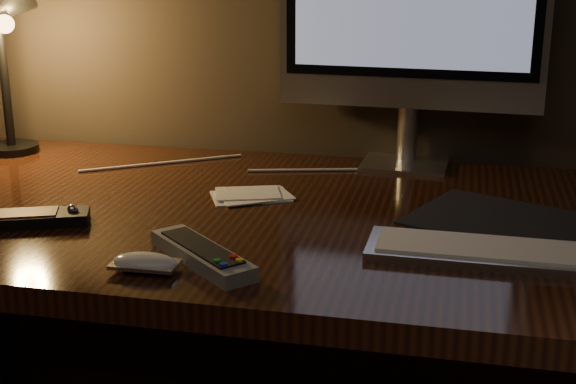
% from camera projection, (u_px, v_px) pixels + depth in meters
% --- Properties ---
extents(desk, '(1.60, 0.75, 0.75)m').
position_uv_depth(desk, '(268.00, 265.00, 1.44)').
color(desk, black).
rests_on(desk, ground).
extents(monitor, '(0.51, 0.16, 0.53)m').
position_uv_depth(monitor, '(412.00, 3.00, 1.50)').
color(monitor, silver).
rests_on(monitor, desk).
extents(keyboard, '(0.43, 0.12, 0.02)m').
position_uv_depth(keyboard, '(520.00, 254.00, 1.12)').
color(keyboard, silver).
rests_on(keyboard, desk).
extents(mousepad, '(0.34, 0.31, 0.00)m').
position_uv_depth(mousepad, '(504.00, 221.00, 1.27)').
color(mousepad, black).
rests_on(mousepad, desk).
extents(mouse, '(0.09, 0.05, 0.02)m').
position_uv_depth(mouse, '(145.00, 265.00, 1.08)').
color(mouse, white).
rests_on(mouse, desk).
extents(media_remote, '(0.17, 0.11, 0.03)m').
position_uv_depth(media_remote, '(37.00, 218.00, 1.26)').
color(media_remote, black).
rests_on(media_remote, desk).
extents(tv_remote, '(0.19, 0.18, 0.03)m').
position_uv_depth(tv_remote, '(202.00, 254.00, 1.11)').
color(tv_remote, gray).
rests_on(tv_remote, desk).
extents(papers, '(0.16, 0.14, 0.01)m').
position_uv_depth(papers, '(251.00, 195.00, 1.40)').
color(papers, white).
rests_on(papers, desk).
extents(desk_lamp, '(0.17, 0.19, 0.38)m').
position_uv_depth(desk_lamp, '(2.00, 33.00, 1.59)').
color(desk_lamp, black).
rests_on(desk_lamp, desk).
extents(cable, '(0.59, 0.25, 0.01)m').
position_uv_depth(cable, '(242.00, 168.00, 1.57)').
color(cable, white).
rests_on(cable, desk).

